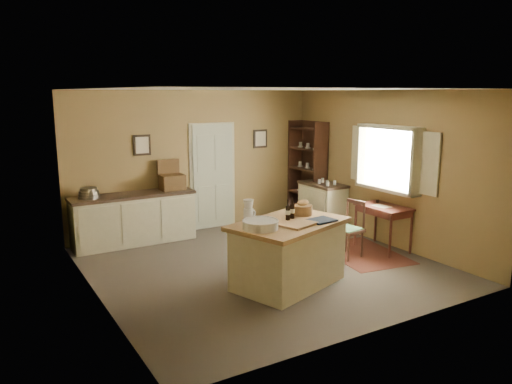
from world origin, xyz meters
TOP-DOWN VIEW (x-y plane):
  - ground at (0.00, 0.00)m, footprint 5.00×5.00m
  - wall_back at (0.00, 2.50)m, footprint 5.00×0.10m
  - wall_front at (0.00, -2.50)m, footprint 5.00×0.10m
  - wall_left at (-2.50, 0.00)m, footprint 0.10×5.00m
  - wall_right at (2.50, 0.00)m, footprint 0.10×5.00m
  - ceiling at (0.00, 0.00)m, footprint 5.00×5.00m
  - door at (0.35, 2.47)m, footprint 0.97×0.06m
  - framed_prints at (0.20, 2.48)m, footprint 2.82×0.02m
  - window at (2.42, -0.20)m, footprint 0.25×1.99m
  - work_island at (-0.10, -0.83)m, footprint 1.85×1.50m
  - sideboard at (-1.34, 2.20)m, footprint 2.17×0.62m
  - rug at (1.75, -0.33)m, footprint 1.32×1.74m
  - writing_desk at (2.20, -0.33)m, footprint 0.56×0.91m
  - desk_chair at (1.40, -0.34)m, footprint 0.49×0.49m
  - right_cabinet at (2.20, 1.32)m, footprint 0.55×0.98m
  - shelving_unit at (2.35, 2.00)m, footprint 0.35×0.93m

SIDE VIEW (x-z plane):
  - ground at x=0.00m, z-range 0.00..0.00m
  - rug at x=1.75m, z-range 0.00..0.01m
  - desk_chair at x=1.40m, z-range 0.00..0.91m
  - right_cabinet at x=2.20m, z-range -0.04..0.95m
  - sideboard at x=-1.34m, z-range -0.11..1.07m
  - work_island at x=-0.10m, z-range -0.12..1.08m
  - writing_desk at x=2.20m, z-range 0.26..1.08m
  - shelving_unit at x=2.35m, z-range 0.00..2.07m
  - door at x=0.35m, z-range 0.00..2.11m
  - wall_back at x=0.00m, z-range 0.00..2.70m
  - wall_front at x=0.00m, z-range 0.00..2.70m
  - wall_left at x=-2.50m, z-range 0.00..2.70m
  - wall_right at x=2.50m, z-range 0.00..2.70m
  - window at x=2.42m, z-range 0.99..2.11m
  - framed_prints at x=0.20m, z-range 1.53..1.91m
  - ceiling at x=0.00m, z-range 2.70..2.70m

